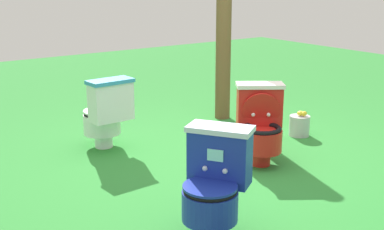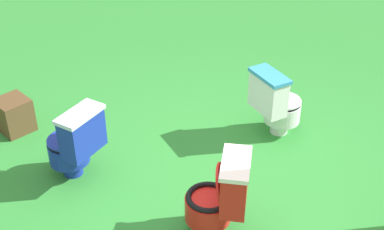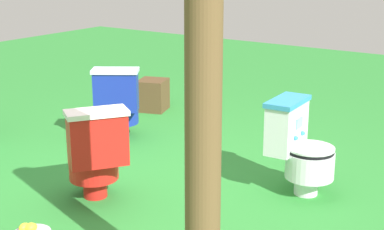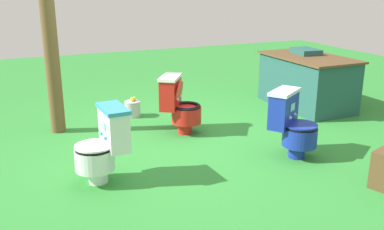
{
  "view_description": "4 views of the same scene",
  "coord_description": "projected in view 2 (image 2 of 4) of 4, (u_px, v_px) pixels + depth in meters",
  "views": [
    {
      "loc": [
        2.8,
        3.43,
        1.71
      ],
      "look_at": [
        0.11,
        -0.32,
        0.43
      ],
      "focal_mm": 48.33,
      "sensor_mm": 36.0,
      "label": 1
    },
    {
      "loc": [
        -3.01,
        1.61,
        3.07
      ],
      "look_at": [
        0.54,
        -0.09,
        0.55
      ],
      "focal_mm": 48.66,
      "sensor_mm": 36.0,
      "label": 2
    },
    {
      "loc": [
        -3.27,
        -2.76,
        1.82
      ],
      "look_at": [
        0.68,
        -0.04,
        0.44
      ],
      "focal_mm": 54.68,
      "sensor_mm": 36.0,
      "label": 3
    },
    {
      "loc": [
        4.43,
        -1.82,
        1.84
      ],
      "look_at": [
        0.2,
        0.03,
        0.4
      ],
      "focal_mm": 40.58,
      "sensor_mm": 36.0,
      "label": 4
    }
  ],
  "objects": [
    {
      "name": "toilet_blue",
      "position": [
        75.0,
        143.0,
        4.62
      ],
      "size": [
        0.63,
        0.61,
        0.73
      ],
      "rotation": [
        0.0,
        0.0,
        5.3
      ],
      "color": "#192D9E",
      "rests_on": "ground"
    },
    {
      "name": "toilet_red",
      "position": [
        220.0,
        196.0,
        4.02
      ],
      "size": [
        0.61,
        0.63,
        0.73
      ],
      "rotation": [
        0.0,
        0.0,
        5.68
      ],
      "color": "red",
      "rests_on": "ground"
    },
    {
      "name": "ground",
      "position": [
        210.0,
        200.0,
        4.53
      ],
      "size": [
        14.0,
        14.0,
        0.0
      ],
      "primitive_type": "plane",
      "color": "#2D8433"
    },
    {
      "name": "toilet_white",
      "position": [
        276.0,
        103.0,
        5.19
      ],
      "size": [
        0.44,
        0.51,
        0.73
      ],
      "rotation": [
        0.0,
        0.0,
        3.2
      ],
      "color": "white",
      "rests_on": "ground"
    },
    {
      "name": "small_crate",
      "position": [
        14.0,
        115.0,
        5.36
      ],
      "size": [
        0.41,
        0.4,
        0.36
      ],
      "primitive_type": "cube",
      "rotation": [
        0.0,
        0.0,
        3.48
      ],
      "color": "brown",
      "rests_on": "ground"
    }
  ]
}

